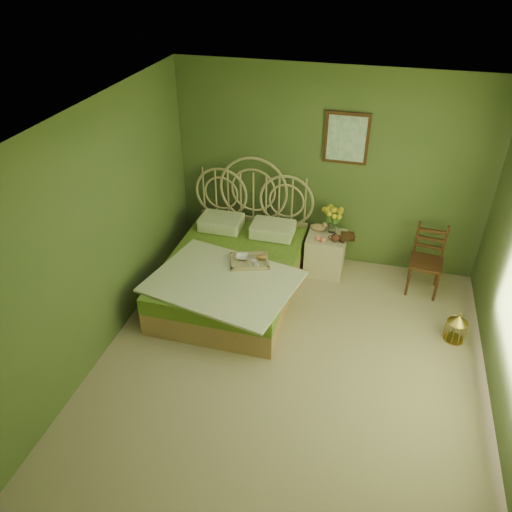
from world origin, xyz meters
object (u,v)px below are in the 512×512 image
(bed, at_px, (233,271))
(chair, at_px, (427,255))
(birdcage, at_px, (456,328))
(nightstand, at_px, (326,248))

(bed, distance_m, chair, 2.42)
(chair, height_order, birdcage, chair)
(bed, bearing_deg, nightstand, 36.22)
(bed, xyz_separation_m, birdcage, (2.66, -0.22, -0.15))
(bed, height_order, birdcage, bed)
(nightstand, relative_size, chair, 1.10)
(chair, xyz_separation_m, birdcage, (0.35, -0.93, -0.33))
(bed, bearing_deg, chair, 17.00)
(bed, xyz_separation_m, nightstand, (1.05, 0.77, 0.04))
(bed, relative_size, birdcage, 6.76)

